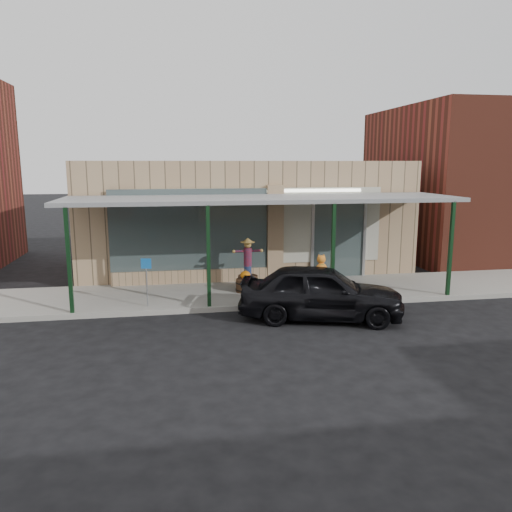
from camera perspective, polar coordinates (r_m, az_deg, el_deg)
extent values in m
plane|color=black|center=(12.50, 3.79, -8.72)|extent=(120.00, 120.00, 0.00)
cube|color=gray|center=(15.85, 0.76, -4.23)|extent=(40.00, 3.20, 0.15)
cube|color=#A18462|center=(19.97, -1.63, 4.75)|extent=(12.00, 6.00, 4.20)
cube|color=#414F4F|center=(16.68, -7.60, 2.81)|extent=(5.20, 0.06, 2.80)
cube|color=#414F4F|center=(17.82, 9.37, 1.96)|extent=(1.80, 0.06, 2.80)
cube|color=#A18462|center=(17.10, 2.17, 2.41)|extent=(0.55, 0.30, 3.40)
cube|color=#A18462|center=(17.00, -7.48, -2.35)|extent=(5.20, 0.30, 0.50)
cube|color=#A7A594|center=(17.00, -0.19, 3.39)|extent=(9.00, 0.02, 2.60)
cube|color=white|center=(16.86, -0.17, 7.43)|extent=(7.50, 0.03, 0.10)
cube|color=slate|center=(15.36, 0.79, 6.56)|extent=(12.00, 3.00, 0.12)
cube|color=black|center=(14.12, -20.60, -0.62)|extent=(0.10, 0.10, 2.95)
cube|color=black|center=(13.89, -5.45, -0.16)|extent=(0.10, 0.10, 2.95)
cube|color=black|center=(14.60, 8.78, 0.28)|extent=(0.10, 0.10, 2.95)
cube|color=black|center=(16.15, 21.34, 0.66)|extent=(0.10, 0.10, 2.95)
cylinder|color=#4E2F1F|center=(16.06, -0.94, -2.98)|extent=(0.82, 0.82, 0.42)
cylinder|color=navy|center=(15.98, -0.95, -1.68)|extent=(0.30, 0.30, 0.32)
cylinder|color=maroon|center=(15.89, -0.95, -0.10)|extent=(0.33, 0.33, 0.58)
sphere|color=#B57D45|center=(15.82, -0.96, 1.33)|extent=(0.23, 0.23, 0.23)
cone|color=#B57D45|center=(15.80, -0.96, 1.83)|extent=(0.38, 0.38, 0.15)
cylinder|color=#4E2F1F|center=(15.67, -1.21, -3.38)|extent=(0.75, 0.75, 0.40)
ellipsoid|color=orange|center=(15.59, -1.22, -2.20)|extent=(0.32, 0.32, 0.26)
cylinder|color=#4C471E|center=(15.56, -1.22, -1.66)|extent=(0.04, 0.04, 0.06)
cylinder|color=gray|center=(14.30, -12.34, -3.55)|extent=(0.04, 0.04, 1.09)
cube|color=#175FAD|center=(14.15, -12.45, -0.85)|extent=(0.28, 0.07, 0.28)
imported|color=black|center=(13.45, 7.43, -4.10)|extent=(4.65, 2.83, 1.48)
ellipsoid|color=orange|center=(14.33, 7.49, -1.62)|extent=(0.34, 0.28, 0.43)
sphere|color=orange|center=(14.31, 7.47, -0.40)|extent=(0.25, 0.25, 0.25)
cylinder|color=#186F1A|center=(14.29, 7.51, -0.94)|extent=(0.17, 0.17, 0.02)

